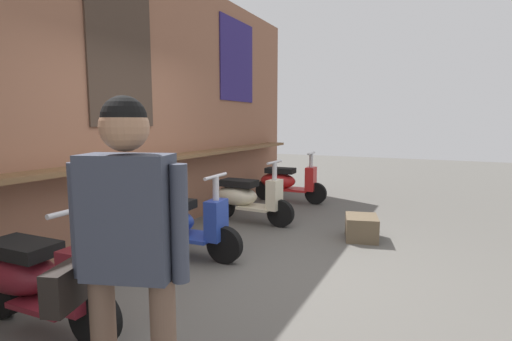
# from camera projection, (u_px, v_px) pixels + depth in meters

# --- Properties ---
(ground_plane) EXTENTS (27.33, 27.33, 0.00)m
(ground_plane) POSITION_uv_depth(u_px,v_px,m) (264.00, 272.00, 3.94)
(ground_plane) COLOR #56544F
(market_stall_facade) EXTENTS (9.76, 0.61, 3.62)m
(market_stall_facade) POSITION_uv_depth(u_px,v_px,m) (111.00, 98.00, 4.58)
(market_stall_facade) COLOR #8C5B44
(market_stall_facade) RESTS_ON ground_plane
(scooter_maroon) EXTENTS (0.46, 1.40, 0.97)m
(scooter_maroon) POSITION_uv_depth(u_px,v_px,m) (35.00, 278.00, 2.83)
(scooter_maroon) COLOR maroon
(scooter_maroon) RESTS_ON ground_plane
(scooter_blue) EXTENTS (0.47, 1.40, 0.97)m
(scooter_blue) POSITION_uv_depth(u_px,v_px,m) (179.00, 223.00, 4.38)
(scooter_blue) COLOR #233D9E
(scooter_blue) RESTS_ON ground_plane
(scooter_cream) EXTENTS (0.46, 1.40, 0.97)m
(scooter_cream) POSITION_uv_depth(u_px,v_px,m) (246.00, 197.00, 5.86)
(scooter_cream) COLOR beige
(scooter_cream) RESTS_ON ground_plane
(scooter_red) EXTENTS (0.48, 1.40, 0.97)m
(scooter_red) POSITION_uv_depth(u_px,v_px,m) (286.00, 182.00, 7.38)
(scooter_red) COLOR red
(scooter_red) RESTS_ON ground_plane
(shopper_with_handbag) EXTENTS (0.42, 0.65, 1.65)m
(shopper_with_handbag) POSITION_uv_depth(u_px,v_px,m) (126.00, 238.00, 1.77)
(shopper_with_handbag) COLOR brown
(shopper_with_handbag) RESTS_ON ground_plane
(merchandise_crate) EXTENTS (0.58, 0.51, 0.31)m
(merchandise_crate) POSITION_uv_depth(u_px,v_px,m) (361.00, 228.00, 5.04)
(merchandise_crate) COLOR brown
(merchandise_crate) RESTS_ON ground_plane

